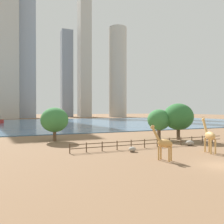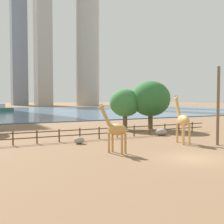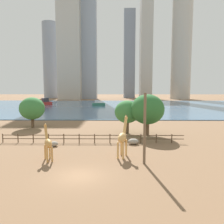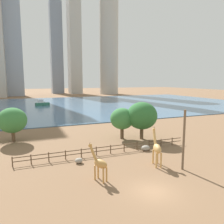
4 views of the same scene
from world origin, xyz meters
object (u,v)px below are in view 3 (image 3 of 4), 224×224
at_px(giraffe_companion, 123,137).
at_px(boulder_by_pole, 133,141).
at_px(boat_sailboat, 44,103).
at_px(boat_ferry, 98,104).
at_px(utility_pole, 145,129).
at_px(tree_left_large, 127,112).
at_px(boulder_near_fence, 54,144).
at_px(tree_right_tall, 32,109).
at_px(giraffe_tall, 48,143).
at_px(tree_center_broad, 147,109).

bearing_deg(giraffe_companion, boulder_by_pole, 0.09).
bearing_deg(boat_sailboat, boat_ferry, 130.00).
distance_m(utility_pole, tree_left_large, 15.72).
height_order(boulder_near_fence, boat_ferry, boat_ferry).
bearing_deg(boat_ferry, tree_right_tall, -106.90).
relative_size(giraffe_tall, tree_left_large, 0.70).
bearing_deg(giraffe_tall, boat_ferry, -26.96).
bearing_deg(tree_left_large, boulder_by_pole, -86.96).
relative_size(giraffe_tall, tree_center_broad, 0.58).
xyz_separation_m(tree_left_large, tree_center_broad, (3.28, -1.53, 0.59)).
distance_m(boulder_near_fence, tree_right_tall, 16.92).
bearing_deg(boat_ferry, giraffe_tall, -97.42).
distance_m(giraffe_companion, boat_sailboat, 82.11).
bearing_deg(tree_right_tall, tree_center_broad, -17.45).
xyz_separation_m(utility_pole, boat_sailboat, (-35.47, 77.42, -2.35)).
relative_size(boulder_near_fence, boulder_by_pole, 0.68).
xyz_separation_m(boulder_by_pole, boat_sailboat, (-35.01, 69.49, 0.91)).
height_order(boulder_by_pole, boat_sailboat, boat_sailboat).
xyz_separation_m(tree_center_broad, boat_ferry, (-12.82, 61.90, -3.26)).
height_order(tree_right_tall, boat_ferry, tree_right_tall).
relative_size(tree_left_large, boat_sailboat, 0.79).
relative_size(tree_left_large, tree_center_broad, 0.84).
relative_size(tree_center_broad, tree_right_tall, 1.13).
distance_m(boulder_by_pole, tree_right_tall, 23.38).
bearing_deg(boulder_by_pole, boulder_near_fence, -173.59).
xyz_separation_m(utility_pole, boulder_near_fence, (-11.22, 6.71, -3.32)).
height_order(boulder_near_fence, boat_sailboat, boat_sailboat).
height_order(giraffe_tall, utility_pole, utility_pole).
height_order(giraffe_tall, boat_sailboat, giraffe_tall).
distance_m(giraffe_companion, tree_center_broad, 12.80).
bearing_deg(utility_pole, boat_ferry, 97.80).
xyz_separation_m(giraffe_tall, boat_sailboat, (-25.19, 76.39, -0.59)).
bearing_deg(tree_left_large, boat_sailboat, 119.27).
bearing_deg(boat_sailboat, boulder_near_fence, 62.03).
bearing_deg(boulder_by_pole, utility_pole, -86.64).
bearing_deg(boulder_near_fence, boat_ferry, 89.34).
height_order(tree_right_tall, boat_sailboat, tree_right_tall).
bearing_deg(tree_right_tall, giraffe_companion, -47.09).
height_order(boulder_by_pole, tree_center_broad, tree_center_broad).
bearing_deg(boat_ferry, boulder_by_pole, -89.21).
distance_m(utility_pole, boat_ferry, 76.82).
height_order(tree_left_large, tree_right_tall, tree_right_tall).
bearing_deg(giraffe_companion, boat_sailboat, 41.01).
distance_m(giraffe_companion, tree_right_tall, 25.54).
bearing_deg(tree_left_large, giraffe_companion, -95.49).
relative_size(utility_pole, tree_right_tall, 1.21).
xyz_separation_m(boulder_near_fence, tree_right_tall, (-8.29, 14.33, 3.47)).
xyz_separation_m(giraffe_companion, utility_pole, (2.16, -2.38, 1.42)).
distance_m(tree_left_large, boat_ferry, 61.18).
bearing_deg(boat_sailboat, boulder_by_pole, 69.83).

